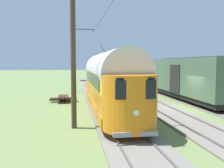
# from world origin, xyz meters

# --- Properties ---
(ground_plane) EXTENTS (220.00, 220.00, 0.00)m
(ground_plane) POSITION_xyz_m (0.00, 0.00, 0.00)
(ground_plane) COLOR olive
(track_adjacent_siding) EXTENTS (2.80, 80.00, 0.18)m
(track_adjacent_siding) POSITION_xyz_m (-2.03, -0.31, 0.05)
(track_adjacent_siding) COLOR slate
(track_adjacent_siding) RESTS_ON ground
(track_third_siding) EXTENTS (2.80, 80.00, 0.18)m
(track_third_siding) POSITION_xyz_m (2.03, -0.31, 0.05)
(track_third_siding) COLOR slate
(track_third_siding) RESTS_ON ground
(track_outer_siding) EXTENTS (2.80, 80.00, 0.18)m
(track_outer_siding) POSITION_xyz_m (6.10, -0.31, 0.05)
(track_outer_siding) COLOR slate
(track_outer_siding) RESTS_ON ground
(vintage_streetcar) EXTENTS (2.65, 15.87, 5.14)m
(vintage_streetcar) POSITION_xyz_m (6.10, -0.00, 2.25)
(vintage_streetcar) COLOR orange
(vintage_streetcar) RESTS_ON ground
(boxcar_far_siding) EXTENTS (2.96, 13.18, 3.85)m
(boxcar_far_siding) POSITION_xyz_m (-2.03, -3.80, 2.16)
(boxcar_far_siding) COLOR #4C6B4C
(boxcar_far_siding) RESTS_ON ground
(catenary_pole_foreground) EXTENTS (2.76, 0.28, 7.97)m
(catenary_pole_foreground) POSITION_xyz_m (8.58, -12.67, 4.15)
(catenary_pole_foreground) COLOR #423323
(catenary_pole_foreground) RESTS_ON ground
(catenary_pole_mid_near) EXTENTS (2.76, 0.28, 7.97)m
(catenary_pole_mid_near) POSITION_xyz_m (8.58, 4.41, 4.15)
(catenary_pole_mid_near) COLOR #423323
(catenary_pole_mid_near) RESTS_ON ground
(overhead_wire_run) EXTENTS (2.55, 21.08, 0.18)m
(overhead_wire_run) POSITION_xyz_m (6.19, -4.74, 7.43)
(overhead_wire_run) COLOR black
(overhead_wire_run) RESTS_ON ground
(switch_stand) EXTENTS (0.50, 0.30, 1.24)m
(switch_stand) POSITION_xyz_m (-7.74, -8.00, 0.70)
(switch_stand) COLOR black
(switch_stand) RESTS_ON ground
(spare_tie_stack) EXTENTS (2.40, 2.40, 0.54)m
(spare_tie_stack) POSITION_xyz_m (9.57, -4.88, 0.27)
(spare_tie_stack) COLOR #382819
(spare_tie_stack) RESTS_ON ground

